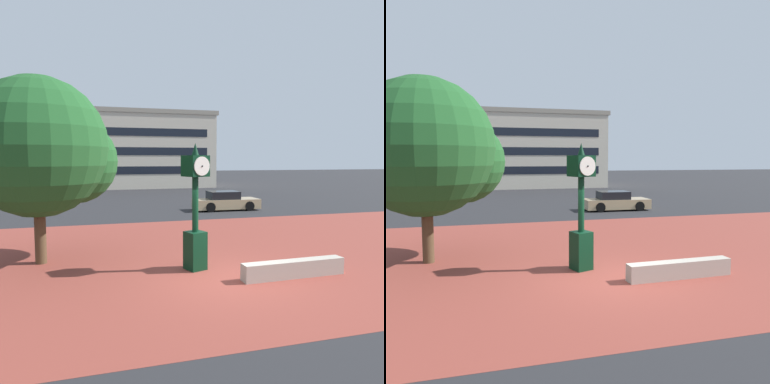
{
  "view_description": "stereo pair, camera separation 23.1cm",
  "coord_description": "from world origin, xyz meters",
  "views": [
    {
      "loc": [
        -3.86,
        -9.95,
        3.42
      ],
      "look_at": [
        -0.63,
        1.31,
        2.41
      ],
      "focal_mm": 35.43,
      "sensor_mm": 36.0,
      "label": 1
    },
    {
      "loc": [
        -3.64,
        -10.01,
        3.42
      ],
      "look_at": [
        -0.63,
        1.31,
        2.41
      ],
      "focal_mm": 35.43,
      "sensor_mm": 36.0,
      "label": 2
    }
  ],
  "objects": [
    {
      "name": "planter_wall",
      "position": [
        1.95,
        -0.42,
        0.25
      ],
      "size": [
        3.21,
        0.49,
        0.5
      ],
      "primitive_type": "cube",
      "rotation": [
        0.0,
        0.0,
        0.03
      ],
      "color": "#ADA393",
      "rests_on": "ground"
    },
    {
      "name": "street_clock",
      "position": [
        -0.57,
        1.13,
        1.83
      ],
      "size": [
        0.82,
        0.85,
        3.92
      ],
      "rotation": [
        0.0,
        0.0,
        0.34
      ],
      "color": "black",
      "rests_on": "ground"
    },
    {
      "name": "plaza_tree",
      "position": [
        -5.02,
        3.35,
        3.71
      ],
      "size": [
        4.88,
        4.54,
        6.08
      ],
      "color": "#4C3823",
      "rests_on": "ground"
    },
    {
      "name": "flagpole_primary",
      "position": [
        -4.72,
        23.71,
        4.89
      ],
      "size": [
        1.51,
        0.14,
        8.43
      ],
      "color": "silver",
      "rests_on": "ground"
    },
    {
      "name": "civic_building",
      "position": [
        -0.39,
        38.4,
        4.61
      ],
      "size": [
        24.56,
        10.4,
        9.2
      ],
      "color": "beige",
      "rests_on": "ground"
    },
    {
      "name": "car_street_mid",
      "position": [
        5.35,
        13.94,
        0.57
      ],
      "size": [
        4.43,
        1.98,
        1.28
      ],
      "rotation": [
        0.0,
        0.0,
        4.68
      ],
      "color": "tan",
      "rests_on": "ground"
    },
    {
      "name": "ground_plane",
      "position": [
        0.0,
        0.0,
        0.0
      ],
      "size": [
        200.0,
        200.0,
        0.0
      ],
      "primitive_type": "plane",
      "color": "#262628"
    },
    {
      "name": "plaza_brick_paving",
      "position": [
        0.0,
        3.16,
        0.0
      ],
      "size": [
        44.0,
        14.32,
        0.01
      ],
      "primitive_type": "cube",
      "color": "brown",
      "rests_on": "ground"
    }
  ]
}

